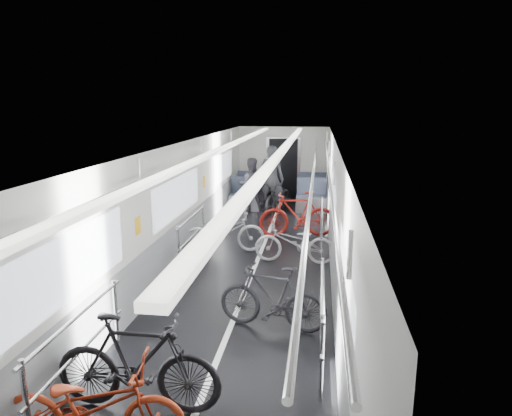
{
  "coord_description": "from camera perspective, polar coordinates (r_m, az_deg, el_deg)",
  "views": [
    {
      "loc": [
        1.19,
        -8.29,
        3.13
      ],
      "look_at": [
        0.0,
        0.29,
        1.15
      ],
      "focal_mm": 32.0,
      "sensor_mm": 36.0,
      "label": 1
    }
  ],
  "objects": [
    {
      "name": "bike_right_mid",
      "position": [
        9.18,
        4.83,
        -4.32
      ],
      "size": [
        1.63,
        0.62,
        0.85
      ],
      "primitive_type": "imported",
      "rotation": [
        0.0,
        0.0,
        -1.61
      ],
      "color": "#A7A7AB",
      "rests_on": "floor"
    },
    {
      "name": "bike_left_near",
      "position": [
        4.75,
        -19.75,
        -22.29
      ],
      "size": [
        1.76,
        0.79,
        0.89
      ],
      "primitive_type": "imported",
      "rotation": [
        0.0,
        0.0,
        1.69
      ],
      "color": "#A42E14",
      "rests_on": "floor"
    },
    {
      "name": "bike_right_near",
      "position": [
        6.54,
        2.05,
        -11.09
      ],
      "size": [
        1.63,
        0.71,
        0.95
      ],
      "primitive_type": "imported",
      "rotation": [
        0.0,
        0.0,
        -1.75
      ],
      "color": "black",
      "rests_on": "floor"
    },
    {
      "name": "person_standing",
      "position": [
        13.33,
        1.98,
        3.62
      ],
      "size": [
        0.8,
        0.6,
        1.98
      ],
      "primitive_type": "imported",
      "rotation": [
        0.0,
        0.0,
        2.95
      ],
      "color": "black",
      "rests_on": "floor"
    },
    {
      "name": "bike_right_far",
      "position": [
        10.94,
        5.2,
        -0.8
      ],
      "size": [
        1.91,
        0.9,
        1.11
      ],
      "primitive_type": "imported",
      "rotation": [
        0.0,
        0.0,
        -1.36
      ],
      "color": "maroon",
      "rests_on": "floor"
    },
    {
      "name": "person_seated",
      "position": [
        13.53,
        -0.65,
        2.94
      ],
      "size": [
        0.87,
        0.73,
        1.59
      ],
      "primitive_type": "imported",
      "rotation": [
        0.0,
        0.0,
        3.32
      ],
      "color": "#343039",
      "rests_on": "floor"
    },
    {
      "name": "bike_left_mid",
      "position": [
        5.09,
        -14.62,
        -18.26
      ],
      "size": [
        1.77,
        0.5,
        1.06
      ],
      "primitive_type": "imported",
      "rotation": [
        0.0,
        0.0,
        1.57
      ],
      "color": "black",
      "rests_on": "floor"
    },
    {
      "name": "bike_aisle",
      "position": [
        13.41,
        2.79,
        1.39
      ],
      "size": [
        1.11,
        1.87,
        0.93
      ],
      "primitive_type": "imported",
      "rotation": [
        0.0,
        0.0,
        -0.3
      ],
      "color": "black",
      "rests_on": "floor"
    },
    {
      "name": "car_shell",
      "position": [
        10.33,
        1.14,
        1.7
      ],
      "size": [
        3.02,
        14.01,
        2.41
      ],
      "color": "black",
      "rests_on": "ground"
    },
    {
      "name": "bike_left_far",
      "position": [
        9.78,
        -4.04,
        -2.98
      ],
      "size": [
        1.86,
        1.09,
        0.92
      ],
      "primitive_type": "imported",
      "rotation": [
        0.0,
        0.0,
        1.86
      ],
      "color": "#9E9DA2",
      "rests_on": "floor"
    }
  ]
}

